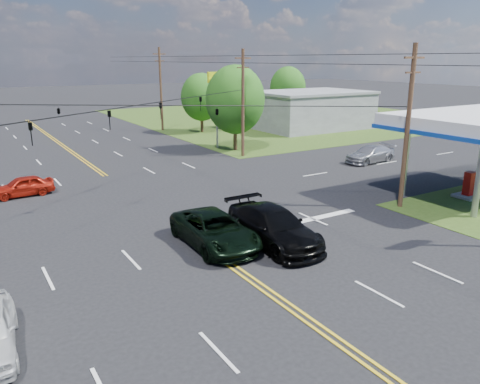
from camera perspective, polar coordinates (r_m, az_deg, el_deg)
ground at (r=29.79m, az=-11.80°, el=-1.27°), size 280.00×280.00×0.00m
grass_ne at (r=74.29m, az=5.42°, el=9.18°), size 46.00×48.00×0.03m
stop_bar at (r=25.30m, az=5.38°, el=-4.10°), size 10.00×0.50×0.02m
retail_ne at (r=61.61m, az=8.49°, el=9.76°), size 14.00×10.00×4.40m
pole_se at (r=28.94m, az=19.77°, el=7.62°), size 1.60×0.28×9.50m
pole_ne at (r=42.50m, az=0.36°, el=10.90°), size 1.60×0.28×9.50m
pole_right_far at (r=59.41m, az=-9.63°, el=12.36°), size 1.60×0.28×10.00m
span_wire_signals at (r=28.63m, az=-12.48°, el=10.27°), size 26.00×18.00×1.13m
power_lines at (r=26.63m, az=-11.33°, el=15.56°), size 26.04×100.00×0.64m
tree_right_a at (r=45.57m, az=-0.59°, el=11.18°), size 5.70×5.70×8.18m
tree_right_b at (r=57.30m, az=-4.73°, el=11.45°), size 4.94×4.94×7.09m
tree_far_r at (r=71.70m, az=5.84°, el=12.57°), size 5.32×5.32×7.63m
pickup_dkgreen at (r=22.34m, az=-3.10°, el=-4.64°), size 2.81×5.80×1.59m
suv_black at (r=22.53m, az=4.08°, el=-4.23°), size 2.63×6.17×1.77m
sedan_red at (r=33.54m, az=-24.99°, el=0.64°), size 3.94×1.80×1.31m
sedan_far at (r=42.03m, az=15.59°, el=4.49°), size 5.08×2.30×1.44m
polesign_ne at (r=46.59m, az=-2.86°, el=12.41°), size 2.09×0.58×7.53m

